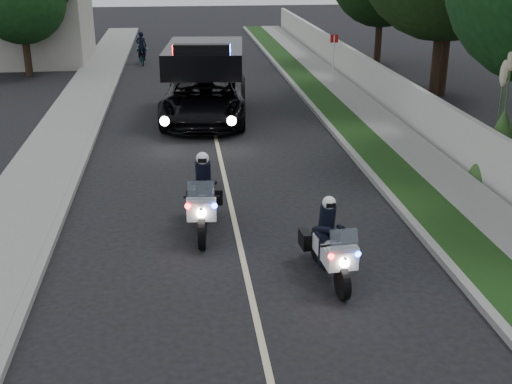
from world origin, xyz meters
The scene contains 20 objects.
ground centered at (0.00, 0.00, 0.00)m, with size 120.00×120.00×0.00m, color black.
curb_right centered at (4.10, 10.00, 0.07)m, with size 0.20×60.00×0.15m, color gray.
grass_verge centered at (4.80, 10.00, 0.08)m, with size 1.20×60.00×0.16m, color #193814.
sidewalk_right centered at (6.10, 10.00, 0.08)m, with size 1.40×60.00×0.16m, color gray.
property_wall centered at (7.10, 10.00, 0.75)m, with size 0.22×60.00×1.50m, color beige.
curb_left centered at (-4.10, 10.00, 0.07)m, with size 0.20×60.00×0.15m, color gray.
sidewalk_left centered at (-5.20, 10.00, 0.08)m, with size 2.00×60.00×0.16m, color gray.
lane_marking centered at (0.00, 10.00, 0.00)m, with size 0.12×50.00×0.01m, color #BFB78C.
police_moto_left centered at (-0.74, 2.02, 0.00)m, with size 0.76×2.17×1.85m, color silver, non-canonical shape.
police_moto_right centered at (1.59, -0.52, 0.00)m, with size 0.69×1.97×1.67m, color silver, non-canonical shape.
police_suv centered at (-0.21, 12.28, 0.00)m, with size 3.00×6.48×3.15m, color black.
bicycle centered at (-3.08, 24.69, 0.00)m, with size 0.62×1.79×0.94m, color black.
cyclist centered at (-3.08, 24.69, 0.00)m, with size 0.55×0.37×1.54m, color black.
sign_post centered at (6.00, 18.08, 0.00)m, with size 0.37×0.37×2.36m, color red, non-canonical shape.
pampas_far centered at (7.60, 4.70, 0.00)m, with size 1.56×1.56×4.44m, color beige, non-canonical shape.
tree_right_c centered at (10.13, 15.17, 0.00)m, with size 7.58×7.58×12.63m, color black, non-canonical shape.
tree_right_d centered at (9.32, 14.05, 0.00)m, with size 6.91×6.91×11.52m, color #1D3C14, non-canonical shape.
tree_right_e centered at (9.65, 23.12, 0.00)m, with size 5.49×5.49×9.15m, color black, non-canonical shape.
tree_left_near centered at (-8.51, 21.88, 0.00)m, with size 4.35×4.35×7.24m, color #143C15, non-canonical shape.
tree_left_far centered at (-9.14, 28.74, 0.00)m, with size 5.91×5.91×9.85m, color black, non-canonical shape.
Camera 1 is at (-1.20, -11.78, 6.18)m, focal length 46.02 mm.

